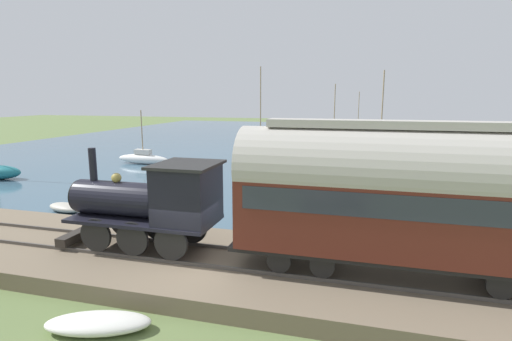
{
  "coord_description": "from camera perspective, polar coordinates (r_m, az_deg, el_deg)",
  "views": [
    {
      "loc": [
        -11.55,
        -5.52,
        6.14
      ],
      "look_at": [
        6.73,
        -0.47,
        2.61
      ],
      "focal_mm": 28.0,
      "sensor_mm": 36.0,
      "label": 1
    }
  ],
  "objects": [
    {
      "name": "rail_embankment",
      "position": [
        14.69,
        -8.23,
        -13.01
      ],
      "size": [
        5.94,
        56.0,
        0.71
      ],
      "color": "#756651",
      "rests_on": "ground"
    },
    {
      "name": "sailboat_navy",
      "position": [
        40.72,
        10.94,
        2.64
      ],
      "size": [
        2.55,
        3.9,
        7.34
      ],
      "rotation": [
        0.0,
        0.0,
        0.32
      ],
      "color": "#192347",
      "rests_on": "harbor_water"
    },
    {
      "name": "ground_plane",
      "position": [
        14.2,
        -9.44,
        -15.22
      ],
      "size": [
        200.0,
        200.0,
        0.0
      ],
      "primitive_type": "plane",
      "color": "#607542"
    },
    {
      "name": "sailboat_white",
      "position": [
        38.13,
        -15.81,
        1.69
      ],
      "size": [
        1.37,
        5.35,
        4.92
      ],
      "rotation": [
        0.0,
        0.0,
        -0.07
      ],
      "color": "white",
      "rests_on": "harbor_water"
    },
    {
      "name": "steam_locomotive",
      "position": [
        14.66,
        -14.25,
        -4.06
      ],
      "size": [
        2.28,
        5.91,
        3.58
      ],
      "color": "black",
      "rests_on": "rail_embankment"
    },
    {
      "name": "passenger_coach",
      "position": [
        12.68,
        21.06,
        -3.07
      ],
      "size": [
        2.47,
        10.71,
        4.74
      ],
      "color": "black",
      "rests_on": "rail_embankment"
    },
    {
      "name": "beached_dinghy",
      "position": [
        12.06,
        -21.62,
        -19.63
      ],
      "size": [
        1.88,
        3.0,
        0.44
      ],
      "color": "silver",
      "rests_on": "ground"
    },
    {
      "name": "rowboat_off_pier",
      "position": [
        23.96,
        -25.56,
        -4.78
      ],
      "size": [
        1.53,
        2.44,
        0.46
      ],
      "rotation": [
        0.0,
        0.0,
        -0.23
      ],
      "color": "#B7B2A3",
      "rests_on": "harbor_water"
    },
    {
      "name": "rowboat_near_shore",
      "position": [
        22.82,
        23.47,
        -5.28
      ],
      "size": [
        1.59,
        2.78,
        0.51
      ],
      "rotation": [
        0.0,
        0.0,
        0.27
      ],
      "color": "beige",
      "rests_on": "harbor_water"
    },
    {
      "name": "harbor_water",
      "position": [
        56.17,
        9.73,
        4.11
      ],
      "size": [
        80.0,
        80.0,
        0.01
      ],
      "color": "#426075",
      "rests_on": "ground"
    },
    {
      "name": "sailboat_brown",
      "position": [
        34.84,
        0.63,
        1.36
      ],
      "size": [
        2.21,
        3.48,
        8.6
      ],
      "rotation": [
        0.0,
        0.0,
        0.38
      ],
      "color": "brown",
      "rests_on": "harbor_water"
    },
    {
      "name": "sailboat_green",
      "position": [
        55.75,
        14.26,
        4.43
      ],
      "size": [
        4.64,
        5.97,
        6.77
      ],
      "rotation": [
        0.0,
        0.0,
        0.61
      ],
      "color": "#236B42",
      "rests_on": "harbor_water"
    },
    {
      "name": "rowboat_far_out",
      "position": [
        21.24,
        -15.44,
        -6.11
      ],
      "size": [
        1.2,
        2.48,
        0.37
      ],
      "rotation": [
        0.0,
        0.0,
        0.07
      ],
      "color": "#B7B2A3",
      "rests_on": "harbor_water"
    },
    {
      "name": "rowboat_mid_harbor",
      "position": [
        25.16,
        -11.92,
        -3.3
      ],
      "size": [
        2.12,
        2.51,
        0.42
      ],
      "rotation": [
        0.0,
        0.0,
        0.62
      ],
      "color": "#B7B2A3",
      "rests_on": "harbor_water"
    },
    {
      "name": "sailboat_black",
      "position": [
        30.77,
        17.11,
        -0.11
      ],
      "size": [
        1.97,
        3.77,
        7.97
      ],
      "rotation": [
        0.0,
        0.0,
        0.25
      ],
      "color": "black",
      "rests_on": "harbor_water"
    }
  ]
}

